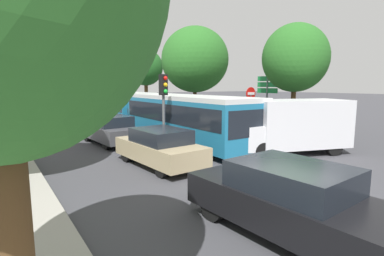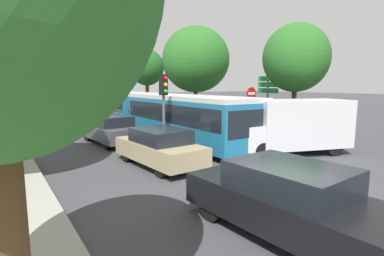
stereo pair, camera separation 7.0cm
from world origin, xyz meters
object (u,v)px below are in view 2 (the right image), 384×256
at_px(queued_car_black, 286,199).
at_px(direction_sign_post, 268,92).
at_px(queued_car_tan, 160,147).
at_px(white_van, 293,125).
at_px(queued_car_graphite, 111,129).
at_px(articulated_bus, 155,111).
at_px(city_bus_rear, 40,98).
at_px(traffic_light, 164,95).
at_px(queued_car_green, 80,120).
at_px(queued_car_white, 62,113).
at_px(tree_right_near, 296,58).
at_px(tree_right_mid, 196,60).
at_px(no_entry_sign, 251,104).
at_px(tree_right_far, 147,68).

distance_m(queued_car_black, direction_sign_post, 12.08).
relative_size(queued_car_tan, white_van, 0.76).
bearing_deg(queued_car_graphite, direction_sign_post, -111.97).
height_order(articulated_bus, city_bus_rear, articulated_bus).
relative_size(queued_car_graphite, traffic_light, 1.23).
height_order(queued_car_green, queued_car_white, queued_car_green).
relative_size(city_bus_rear, queued_car_graphite, 2.63).
height_order(direction_sign_post, tree_right_near, tree_right_near).
xyz_separation_m(queued_car_tan, tree_right_near, (8.96, 1.10, 3.69)).
relative_size(traffic_light, tree_right_mid, 0.47).
xyz_separation_m(queued_car_tan, queued_car_graphite, (-0.06, 5.14, 0.02)).
bearing_deg(no_entry_sign, city_bus_rear, -165.25).
xyz_separation_m(articulated_bus, queued_car_tan, (-3.18, -6.65, -0.70)).
distance_m(queued_car_graphite, queued_car_green, 5.02).
bearing_deg(traffic_light, queued_car_black, -23.86).
distance_m(queued_car_tan, queued_car_white, 16.26).
distance_m(queued_car_tan, tree_right_near, 9.75).
bearing_deg(queued_car_tan, direction_sign_post, -77.57).
bearing_deg(queued_car_white, traffic_light, -177.42).
xyz_separation_m(no_entry_sign, tree_right_far, (1.55, 16.53, 2.82)).
distance_m(queued_car_black, traffic_light, 8.26).
height_order(city_bus_rear, queued_car_green, city_bus_rear).
xyz_separation_m(white_van, traffic_light, (-4.46, 3.39, 1.26)).
relative_size(traffic_light, direction_sign_post, 0.94).
bearing_deg(white_van, tree_right_far, -78.44).
bearing_deg(traffic_light, tree_right_mid, 125.22).
relative_size(queued_car_white, tree_right_near, 0.65).
xyz_separation_m(queued_car_black, tree_right_far, (8.92, 24.90, 3.97)).
relative_size(queued_car_green, white_van, 0.80).
bearing_deg(articulated_bus, queued_car_white, -159.64).
distance_m(direction_sign_post, tree_right_mid, 7.38).
relative_size(queued_car_green, traffic_light, 1.27).
bearing_deg(tree_right_far, tree_right_near, -88.82).
bearing_deg(tree_right_mid, no_entry_sign, -98.56).
relative_size(queued_car_black, direction_sign_post, 1.18).
height_order(queued_car_green, no_entry_sign, no_entry_sign).
distance_m(queued_car_green, white_van, 13.06).
bearing_deg(city_bus_rear, queued_car_black, -178.84).
bearing_deg(queued_car_green, queued_car_tan, 178.33).
distance_m(queued_car_tan, queued_car_graphite, 5.14).
distance_m(tree_right_near, tree_right_mid, 8.37).
relative_size(queued_car_white, no_entry_sign, 1.45).
bearing_deg(white_van, city_bus_rear, -59.79).
xyz_separation_m(queued_car_white, direction_sign_post, (8.53, -13.88, 1.87)).
distance_m(articulated_bus, queued_car_black, 13.06).
bearing_deg(traffic_light, direction_sign_post, 80.88).
bearing_deg(queued_car_tan, traffic_light, -36.47).
relative_size(tree_right_near, tree_right_far, 0.95).
xyz_separation_m(queued_car_tan, traffic_light, (1.29, 2.00, 1.80)).
height_order(queued_car_green, tree_right_near, tree_right_near).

